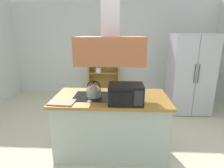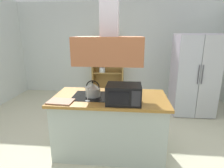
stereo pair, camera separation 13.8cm
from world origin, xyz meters
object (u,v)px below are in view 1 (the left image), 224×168
(wine_glass_on_counter, at_px, (89,91))
(kettle, at_px, (94,90))
(refrigerator, at_px, (190,74))
(dish_cabinet, at_px, (104,70))
(cutting_board, at_px, (62,102))
(microwave, at_px, (126,94))

(wine_glass_on_counter, bearing_deg, kettle, 80.56)
(refrigerator, xyz_separation_m, kettle, (-1.99, -1.65, 0.10))
(refrigerator, distance_m, dish_cabinet, 2.39)
(dish_cabinet, height_order, cutting_board, dish_cabinet)
(refrigerator, bearing_deg, cutting_board, -141.03)
(refrigerator, relative_size, wine_glass_on_counter, 8.76)
(cutting_board, xyz_separation_m, microwave, (0.86, 0.04, 0.12))
(refrigerator, xyz_separation_m, wine_glass_on_counter, (-2.02, -1.86, 0.15))
(refrigerator, height_order, cutting_board, refrigerator)
(cutting_board, bearing_deg, wine_glass_on_counter, 11.20)
(cutting_board, bearing_deg, kettle, 35.04)
(dish_cabinet, xyz_separation_m, cutting_board, (-0.30, -3.08, 0.15))
(dish_cabinet, bearing_deg, microwave, -79.45)
(refrigerator, bearing_deg, microwave, -128.86)
(kettle, relative_size, cutting_board, 0.72)
(kettle, bearing_deg, microwave, -26.99)
(dish_cabinet, bearing_deg, wine_glass_on_counter, -88.75)
(cutting_board, height_order, microwave, microwave)
(kettle, bearing_deg, cutting_board, -144.96)
(kettle, relative_size, microwave, 0.53)
(kettle, distance_m, cutting_board, 0.49)
(kettle, xyz_separation_m, wine_glass_on_counter, (-0.03, -0.21, 0.05))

